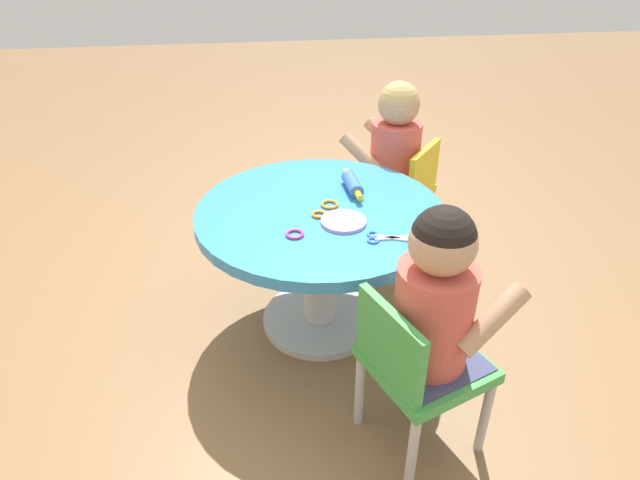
# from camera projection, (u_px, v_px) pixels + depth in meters

# --- Properties ---
(ground_plane) EXTENTS (10.00, 10.00, 0.00)m
(ground_plane) POSITION_uv_depth(u_px,v_px,m) (320.00, 321.00, 2.15)
(ground_plane) COLOR olive
(craft_table) EXTENTS (0.86, 0.86, 0.50)m
(craft_table) POSITION_uv_depth(u_px,v_px,m) (320.00, 240.00, 1.95)
(craft_table) COLOR silver
(craft_table) RESTS_ON ground
(child_chair_left) EXTENTS (0.39, 0.39, 0.54)m
(child_chair_left) POSITION_uv_depth(u_px,v_px,m) (416.00, 365.00, 1.52)
(child_chair_left) COLOR #B7B7BC
(child_chair_left) RESTS_ON ground
(seated_child_left) EXTENTS (0.38, 0.42, 0.51)m
(seated_child_left) POSITION_uv_depth(u_px,v_px,m) (437.00, 296.00, 1.42)
(seated_child_left) COLOR #3F4772
(seated_child_left) RESTS_ON ground
(child_chair_right) EXTENTS (0.42, 0.42, 0.54)m
(child_chair_right) POSITION_uv_depth(u_px,v_px,m) (399.00, 193.00, 2.41)
(child_chair_right) COLOR #B7B7BC
(child_chair_right) RESTS_ON ground
(seated_child_right) EXTENTS (0.43, 0.44, 0.51)m
(seated_child_right) POSITION_uv_depth(u_px,v_px,m) (395.00, 143.00, 2.31)
(seated_child_right) COLOR #3F4772
(seated_child_right) RESTS_ON ground
(rolling_pin) EXTENTS (0.23, 0.06, 0.05)m
(rolling_pin) POSITION_uv_depth(u_px,v_px,m) (352.00, 184.00, 1.99)
(rolling_pin) COLOR #3F72CC
(rolling_pin) RESTS_ON craft_table
(craft_scissors) EXTENTS (0.08, 0.14, 0.01)m
(craft_scissors) POSITION_uv_depth(u_px,v_px,m) (381.00, 238.00, 1.72)
(craft_scissors) COLOR silver
(craft_scissors) RESTS_ON craft_table
(playdough_blob_0) EXTENTS (0.15, 0.15, 0.01)m
(playdough_blob_0) POSITION_uv_depth(u_px,v_px,m) (344.00, 221.00, 1.80)
(playdough_blob_0) COLOR #CC99E5
(playdough_blob_0) RESTS_ON craft_table
(cookie_cutter_0) EXTENTS (0.05, 0.05, 0.01)m
(cookie_cutter_0) POSITION_uv_depth(u_px,v_px,m) (319.00, 214.00, 1.84)
(cookie_cutter_0) COLOR orange
(cookie_cutter_0) RESTS_ON craft_table
(cookie_cutter_1) EXTENTS (0.06, 0.06, 0.01)m
(cookie_cutter_1) POSITION_uv_depth(u_px,v_px,m) (330.00, 204.00, 1.90)
(cookie_cutter_1) COLOR orange
(cookie_cutter_1) RESTS_ON craft_table
(cookie_cutter_2) EXTENTS (0.06, 0.06, 0.01)m
(cookie_cutter_2) POSITION_uv_depth(u_px,v_px,m) (295.00, 234.00, 1.73)
(cookie_cutter_2) COLOR #D83FA5
(cookie_cutter_2) RESTS_ON craft_table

